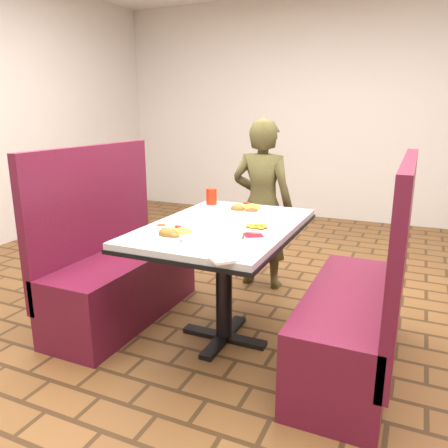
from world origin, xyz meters
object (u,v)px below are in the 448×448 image
Objects in this scene: dining_table at (224,240)px; diner_person at (262,205)px; booth_bench_right at (359,315)px; red_tumbler at (211,197)px; near_dinner_plate at (174,231)px; booth_bench_left at (118,271)px; plantain_plate at (257,228)px; far_dinner_plate at (245,207)px.

dining_table is 0.95m from diner_person.
booth_bench_right is 10.72× the size of red_tumbler.
near_dinner_plate is (-0.94, -0.34, 0.45)m from booth_bench_right.
booth_bench_left reaches higher than plantain_plate.
diner_person is 4.60× the size of far_dinner_plate.
booth_bench_left is 1.00× the size of booth_bench_right.
diner_person is 7.24× the size of plantain_plate.
diner_person reaches higher than dining_table.
far_dinner_plate is at bearing -18.84° from red_tumbler.
booth_bench_right is (1.60, 0.00, 0.00)m from booth_bench_left.
plantain_plate is (0.22, -0.04, 0.11)m from dining_table.
booth_bench_left is 0.86m from near_dinner_plate.
diner_person is 12.02× the size of red_tumbler.
diner_person is 1.29m from near_dinner_plate.
near_dinner_plate is at bearing -100.67° from far_dinner_plate.
red_tumbler is (-1.11, 0.47, 0.48)m from booth_bench_right.
booth_bench_left and booth_bench_right have the same top height.
booth_bench_right is at bearing 0.00° from booth_bench_left.
booth_bench_left is 1.11m from plantain_plate.
plantain_plate is (0.23, -0.41, -0.02)m from far_dinner_plate.
red_tumbler reaches higher than plantain_plate.
near_dinner_plate is (0.66, -0.34, 0.45)m from booth_bench_left.
far_dinner_plate is at bearing 25.17° from booth_bench_left.
far_dinner_plate is at bearing 155.36° from booth_bench_right.
booth_bench_left reaches higher than far_dinner_plate.
dining_table is 0.86m from booth_bench_left.
near_dinner_plate is at bearing -140.66° from plantain_plate.
dining_table is at bearing -88.50° from far_dinner_plate.
dining_table is at bearing 0.00° from booth_bench_left.
dining_table is 1.01× the size of booth_bench_right.
booth_bench_left is 1.60m from booth_bench_right.
booth_bench_right is 6.45× the size of plantain_plate.
diner_person reaches higher than booth_bench_right.
plantain_plate is at bearing -60.62° from far_dinner_plate.
plantain_plate is 1.66× the size of red_tumbler.
plantain_plate is (-0.58, -0.04, 0.43)m from booth_bench_right.
booth_bench_left is 0.98m from far_dinner_plate.
near_dinner_plate reaches higher than far_dinner_plate.
booth_bench_left is at bearing 180.00° from booth_bench_right.
near_dinner_plate reaches higher than dining_table.
dining_table is 1.01× the size of booth_bench_left.
near_dinner_plate is 0.47m from plantain_plate.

